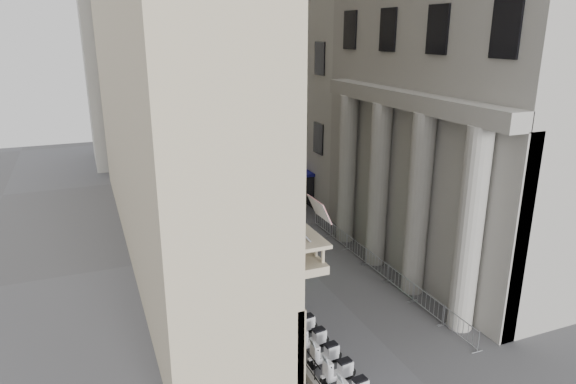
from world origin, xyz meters
The scene contains 29 objects.
far_building centered at (0.00, 48.00, 15.00)m, with size 22.00×10.00×30.00m, color #AAA8A1.
iron_fence centered at (-4.30, 18.00, 0.00)m, with size 0.30×28.00×1.40m, color black, non-canonical shape.
blue_awning centered at (4.15, 26.00, 0.00)m, with size 1.60×3.00×3.00m, color navy, non-canonical shape.
flag centered at (-4.00, 5.00, 0.00)m, with size 1.00×1.40×8.20m, color #9E0C11, non-canonical shape.
scooter_1 centered at (-3.27, 4.43, 0.00)m, with size 0.56×1.40×1.50m, color white, non-canonical shape.
scooter_2 centered at (-3.27, 5.69, 0.00)m, with size 0.56×1.40×1.50m, color white, non-canonical shape.
scooter_3 centered at (-3.27, 6.94, 0.00)m, with size 0.56×1.40×1.50m, color white, non-canonical shape.
scooter_4 centered at (-3.27, 8.20, 0.00)m, with size 0.56×1.40×1.50m, color white, non-canonical shape.
scooter_5 centered at (-3.27, 9.45, 0.00)m, with size 0.56×1.40×1.50m, color white, non-canonical shape.
scooter_6 centered at (-3.27, 10.71, 0.00)m, with size 0.56×1.40×1.50m, color white, non-canonical shape.
scooter_7 centered at (-3.27, 11.96, 0.00)m, with size 0.56×1.40×1.50m, color white, non-canonical shape.
scooter_8 centered at (-3.27, 13.21, 0.00)m, with size 0.56×1.40×1.50m, color white, non-canonical shape.
scooter_9 centered at (-3.27, 14.47, 0.00)m, with size 0.56×1.40×1.50m, color white, non-canonical shape.
scooter_10 centered at (-3.27, 15.72, 0.00)m, with size 0.56×1.40×1.50m, color white, non-canonical shape.
scooter_11 centered at (-3.27, 16.98, 0.00)m, with size 0.56×1.40×1.50m, color white, non-canonical shape.
scooter_12 centered at (-3.27, 18.23, 0.00)m, with size 0.56×1.40×1.50m, color white, non-canonical shape.
barrier_0 centered at (3.57, 5.15, 0.00)m, with size 0.60×2.40×1.10m, color #AAADB2, non-canonical shape.
barrier_1 centered at (3.57, 7.65, 0.00)m, with size 0.60×2.40×1.10m, color #AAADB2, non-canonical shape.
barrier_2 centered at (3.57, 10.15, 0.00)m, with size 0.60×2.40×1.10m, color #AAADB2, non-canonical shape.
barrier_3 centered at (3.57, 12.65, 0.00)m, with size 0.60×2.40×1.10m, color #AAADB2, non-canonical shape.
barrier_4 centered at (3.57, 15.15, 0.00)m, with size 0.60×2.40×1.10m, color #AAADB2, non-canonical shape.
barrier_5 centered at (3.57, 17.65, 0.00)m, with size 0.60×2.40×1.10m, color #AAADB2, non-canonical shape.
barrier_6 centered at (3.57, 20.15, 0.00)m, with size 0.60×2.40×1.10m, color #AAADB2, non-canonical shape.
security_tent centered at (-3.60, 24.08, 3.09)m, with size 4.55×4.55×3.69m.
street_lamp centered at (-3.91, 24.22, 4.63)m, with size 2.55×0.21×7.80m.
info_kiosk centered at (-2.49, 14.71, 0.85)m, with size 0.37×0.82×1.68m.
pedestrian_a centered at (1.85, 25.22, 0.99)m, with size 0.72×0.48×1.99m, color black.
pedestrian_b centered at (3.00, 31.92, 0.97)m, with size 0.95×0.74×1.95m, color black.
pedestrian_c centered at (0.53, 35.30, 0.86)m, with size 0.84×0.55×1.72m, color black.
Camera 1 is at (-11.88, -11.39, 13.91)m, focal length 32.00 mm.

